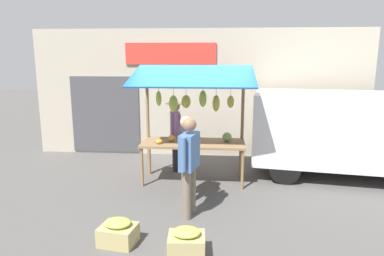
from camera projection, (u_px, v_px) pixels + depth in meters
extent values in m
plane|color=#514F4C|center=(193.00, 181.00, 7.67)|extent=(40.00, 40.00, 0.00)
cube|color=#B2A893|center=(199.00, 93.00, 9.47)|extent=(9.00, 0.25, 3.40)
cube|color=red|center=(170.00, 54.00, 9.18)|extent=(2.40, 0.06, 0.56)
cube|color=#47474C|center=(106.00, 115.00, 9.67)|extent=(1.90, 0.04, 2.10)
cube|color=olive|center=(193.00, 143.00, 7.49)|extent=(2.20, 0.90, 0.05)
cylinder|color=olive|center=(142.00, 167.00, 7.29)|extent=(0.06, 0.06, 0.83)
cylinder|color=olive|center=(242.00, 170.00, 7.12)|extent=(0.06, 0.06, 0.83)
cylinder|color=olive|center=(149.00, 157.00, 8.05)|extent=(0.06, 0.06, 0.83)
cylinder|color=olive|center=(240.00, 159.00, 7.88)|extent=(0.06, 0.06, 0.83)
cylinder|color=olive|center=(148.00, 124.00, 7.91)|extent=(0.07, 0.07, 2.35)
cylinder|color=olive|center=(242.00, 126.00, 7.74)|extent=(0.07, 0.07, 2.35)
cylinder|color=olive|center=(195.00, 81.00, 7.62)|extent=(2.12, 0.06, 0.06)
cube|color=#19518C|center=(193.00, 76.00, 7.06)|extent=(2.50, 1.46, 0.39)
cylinder|color=brown|center=(231.00, 88.00, 7.61)|extent=(0.01, 0.01, 0.31)
ellipsoid|color=gold|center=(231.00, 102.00, 7.67)|extent=(0.19, 0.22, 0.27)
cylinder|color=brown|center=(216.00, 88.00, 7.57)|extent=(0.01, 0.01, 0.29)
ellipsoid|color=gold|center=(216.00, 103.00, 7.63)|extent=(0.22, 0.24, 0.36)
cylinder|color=brown|center=(203.00, 86.00, 7.58)|extent=(0.01, 0.01, 0.19)
ellipsoid|color=#B2CC4C|center=(203.00, 99.00, 7.63)|extent=(0.22, 0.21, 0.36)
cylinder|color=brown|center=(186.00, 88.00, 7.67)|extent=(0.01, 0.01, 0.30)
ellipsoid|color=gold|center=(186.00, 101.00, 7.73)|extent=(0.28, 0.26, 0.29)
cylinder|color=brown|center=(173.00, 88.00, 7.68)|extent=(0.01, 0.01, 0.31)
ellipsoid|color=#B2CC4C|center=(173.00, 104.00, 7.75)|extent=(0.21, 0.17, 0.37)
cylinder|color=brown|center=(159.00, 86.00, 7.71)|extent=(0.01, 0.01, 0.22)
ellipsoid|color=#B2CC4C|center=(159.00, 98.00, 7.77)|extent=(0.18, 0.19, 0.33)
ellipsoid|color=gold|center=(159.00, 141.00, 7.34)|extent=(0.20, 0.22, 0.10)
ellipsoid|color=orange|center=(171.00, 138.00, 7.56)|extent=(0.20, 0.25, 0.14)
sphere|color=#729E4C|center=(227.00, 137.00, 7.52)|extent=(0.20, 0.20, 0.20)
cylinder|color=#232328|center=(175.00, 152.00, 8.49)|extent=(0.14, 0.14, 0.82)
cylinder|color=#232328|center=(176.00, 155.00, 8.22)|extent=(0.14, 0.14, 0.82)
cube|color=#93669E|center=(175.00, 125.00, 8.21)|extent=(0.31, 0.53, 0.58)
cylinder|color=#93669E|center=(174.00, 121.00, 8.51)|extent=(0.09, 0.09, 0.53)
cylinder|color=#93669E|center=(176.00, 126.00, 7.91)|extent=(0.09, 0.09, 0.53)
sphere|color=#8C664C|center=(175.00, 106.00, 8.13)|extent=(0.23, 0.23, 0.23)
cylinder|color=beige|center=(175.00, 103.00, 8.11)|extent=(0.43, 0.43, 0.02)
cylinder|color=#726656|center=(187.00, 195.00, 5.80)|extent=(0.14, 0.14, 0.85)
cylinder|color=#726656|center=(192.00, 189.00, 6.06)|extent=(0.14, 0.14, 0.85)
cube|color=#476B9E|center=(189.00, 151.00, 5.78)|extent=(0.33, 0.55, 0.60)
cylinder|color=#476B9E|center=(183.00, 155.00, 5.48)|extent=(0.09, 0.09, 0.55)
cylinder|color=#476B9E|center=(195.00, 145.00, 6.07)|extent=(0.09, 0.09, 0.55)
sphere|color=#8C664C|center=(189.00, 125.00, 5.69)|extent=(0.23, 0.23, 0.23)
cylinder|color=#726656|center=(187.00, 182.00, 6.45)|extent=(0.14, 0.14, 0.80)
cylinder|color=#726656|center=(185.00, 178.00, 6.70)|extent=(0.14, 0.14, 0.80)
cube|color=black|center=(186.00, 145.00, 6.44)|extent=(0.34, 0.53, 0.57)
cylinder|color=black|center=(189.00, 148.00, 6.14)|extent=(0.09, 0.09, 0.52)
cylinder|color=black|center=(183.00, 140.00, 6.72)|extent=(0.09, 0.09, 0.52)
sphere|color=tan|center=(186.00, 122.00, 6.35)|extent=(0.22, 0.22, 0.22)
cube|color=silver|center=(355.00, 129.00, 7.76)|extent=(4.63, 2.49, 1.55)
cube|color=black|center=(294.00, 114.00, 8.00)|extent=(1.66, 2.00, 0.68)
cylinder|color=black|center=(285.00, 169.00, 7.46)|extent=(0.68, 0.28, 0.66)
cylinder|color=black|center=(283.00, 149.00, 9.05)|extent=(0.68, 0.28, 0.66)
cube|color=tan|center=(186.00, 245.00, 4.79)|extent=(0.53, 0.45, 0.29)
ellipsoid|color=#B2CC4C|center=(186.00, 232.00, 4.75)|extent=(0.38, 0.32, 0.12)
cube|color=tan|center=(118.00, 235.00, 5.09)|extent=(0.58, 0.50, 0.27)
ellipsoid|color=#B2CC4C|center=(118.00, 223.00, 5.05)|extent=(0.39, 0.32, 0.12)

